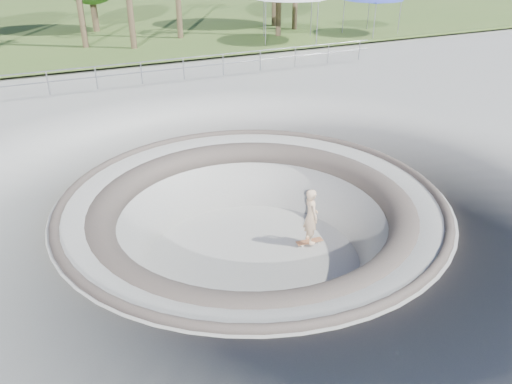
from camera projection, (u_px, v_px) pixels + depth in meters
ground at (252, 198)px, 13.30m from camera, size 180.00×180.00×0.00m
skate_bowl at (253, 255)px, 14.14m from camera, size 14.00×14.00×4.10m
grass_strip at (77, 19)px, 40.55m from camera, size 180.00×36.00×0.12m
distant_hills at (92, 52)px, 63.93m from camera, size 103.20×45.00×28.60m
safety_railing at (141, 73)px, 22.64m from camera, size 25.00×0.06×1.03m
skateboard at (310, 241)px, 14.77m from camera, size 0.83×0.30×0.08m
skater at (311, 216)px, 14.37m from camera, size 0.48×0.67×1.71m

